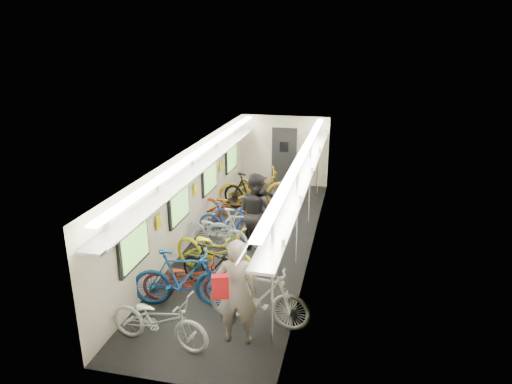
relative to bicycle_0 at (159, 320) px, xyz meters
The scene contains 16 objects.
train_car_shell 5.04m from the bicycle_0, 87.47° to the left, with size 10.00×10.00×10.00m.
bicycle_0 is the anchor object (origin of this frame).
bicycle_1 1.21m from the bicycle_0, 91.94° to the left, with size 0.55×1.95×1.17m, color navy.
bicycle_2 1.35m from the bicycle_0, 89.62° to the left, with size 0.63×1.81×0.95m, color maroon.
bicycle_3 1.93m from the bicycle_0, 80.68° to the left, with size 0.45×1.59×0.96m, color black.
bicycle_4 2.49m from the bicycle_0, 85.74° to the left, with size 0.73×2.10×1.11m, color #BCB611.
bicycle_5 3.83m from the bicycle_0, 83.82° to the left, with size 0.49×1.75×1.05m, color silver.
bicycle_6 3.74m from the bicycle_0, 93.04° to the left, with size 0.62×1.77×0.93m, color silver.
bicycle_7 4.32m from the bicycle_0, 90.54° to the left, with size 0.46×1.63×0.98m, color #1A3D9D.
bicycle_8 5.01m from the bicycle_0, 92.02° to the left, with size 0.73×2.08×1.09m, color #923710.
bicycle_9 6.26m from the bicycle_0, 89.40° to the left, with size 0.54×1.93×1.16m, color black.
bicycle_10 6.81m from the bicycle_0, 89.42° to the left, with size 0.77×2.21×1.16m, color #C39312.
bicycle_11 1.75m from the bicycle_0, 31.34° to the left, with size 0.53×1.89×1.13m, color silver.
passenger_near 1.38m from the bicycle_0, 17.20° to the left, with size 0.69×0.45×1.88m, color gray.
passenger_mid 4.02m from the bicycle_0, 79.06° to the left, with size 0.93×0.73×1.92m, color black.
backpack 1.36m from the bicycle_0, ahead, with size 0.26×0.14×0.38m, color #B61217.
Camera 1 is at (2.41, -10.11, 4.91)m, focal length 32.00 mm.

